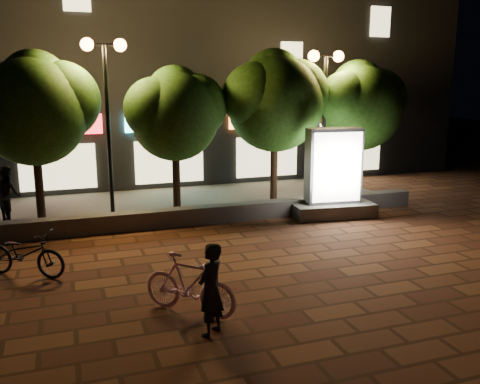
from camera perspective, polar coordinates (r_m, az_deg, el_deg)
name	(u,v)px	position (r m, az deg, el deg)	size (l,w,h in m)	color
ground	(208,275)	(11.12, -3.58, -9.22)	(80.00, 80.00, 0.00)	brown
retaining_wall	(170,218)	(14.75, -7.80, -2.86)	(16.00, 0.45, 0.50)	slate
sidewalk	(155,205)	(17.19, -9.46, -1.47)	(16.00, 5.00, 0.08)	slate
building_block	(125,60)	(23.15, -12.78, 14.26)	(28.00, 8.12, 11.30)	black
tree_left	(34,105)	(15.47, -22.05, 9.07)	(3.60, 3.00, 4.89)	#312113
tree_mid	(176,110)	(15.81, -7.22, 9.08)	(3.24, 2.70, 4.50)	#312113
tree_right	(276,98)	(16.80, 4.03, 10.52)	(3.72, 3.10, 5.07)	#312113
tree_far_right	(361,102)	(18.30, 13.40, 9.74)	(3.48, 2.90, 4.76)	#312113
street_lamp_left	(106,83)	(15.23, -14.81, 11.71)	(1.26, 0.36, 5.18)	black
street_lamp_right	(325,87)	(17.28, 9.52, 11.52)	(1.26, 0.36, 4.98)	black
ad_kiosk	(333,181)	(15.81, 10.36, 1.22)	(2.63, 1.53, 2.71)	slate
scooter_pink	(189,284)	(9.20, -5.69, -10.27)	(0.52, 1.84, 1.10)	#F0A3C1
rider	(211,290)	(8.37, -3.29, -10.86)	(0.57, 0.37, 1.56)	black
scooter_parked	(24,253)	(11.79, -23.03, -6.36)	(0.67, 1.91, 1.00)	black
pedestrian	(8,193)	(16.27, -24.60, -0.13)	(0.79, 0.61, 1.62)	black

